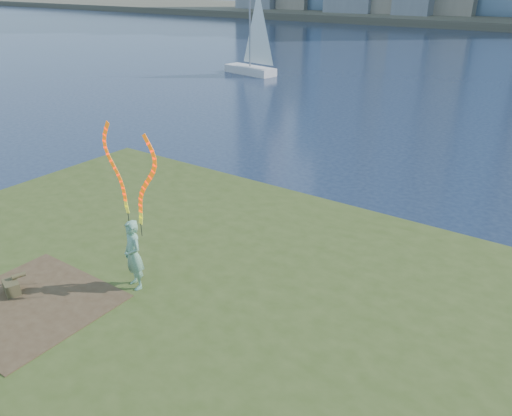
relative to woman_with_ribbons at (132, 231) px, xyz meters
The scene contains 6 objects.
ground 2.72m from the woman_with_ribbons, 58.82° to the left, with size 320.00×320.00×0.00m, color #192640.
grassy_knoll 2.25m from the woman_with_ribbons, 48.89° to the right, with size 20.00×18.00×0.80m.
dirt_patch 2.70m from the woman_with_ribbons, 126.80° to the right, with size 3.20×3.00×0.02m, color #47331E.
woman_with_ribbons is the anchor object (origin of this frame).
canvas_bag 2.99m from the woman_with_ribbons, 138.80° to the right, with size 0.51×0.57×0.42m.
sailboat 32.02m from the woman_with_ribbons, 120.56° to the left, with size 4.99×2.31×7.49m.
Camera 1 is at (6.84, -7.67, 7.18)m, focal length 35.00 mm.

